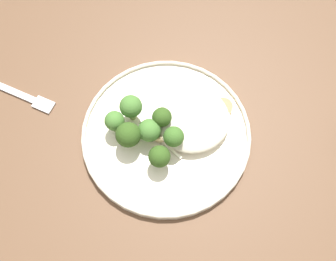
{
  "coord_description": "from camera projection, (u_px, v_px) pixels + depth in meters",
  "views": [
    {
      "loc": [
        0.12,
        0.2,
        1.35
      ],
      "look_at": [
        -0.0,
        -0.03,
        0.76
      ],
      "focal_mm": 40.79,
      "sensor_mm": 36.0,
      "label": 1
    }
  ],
  "objects": [
    {
      "name": "seared_scallop_front_small",
      "position": [
        184.0,
        115.0,
        0.66
      ],
      "size": [
        0.03,
        0.03,
        0.01
      ],
      "color": "#DBB77A",
      "rests_on": "dinner_plate"
    },
    {
      "name": "seared_scallop_left_edge",
      "position": [
        197.0,
        137.0,
        0.64
      ],
      "size": [
        0.02,
        0.02,
        0.01
      ],
      "color": "beige",
      "rests_on": "dinner_plate"
    },
    {
      "name": "broccoli_floret_split_head",
      "position": [
        173.0,
        135.0,
        0.61
      ],
      "size": [
        0.03,
        0.03,
        0.06
      ],
      "color": "#89A356",
      "rests_on": "dinner_plate"
    },
    {
      "name": "seared_scallop_center_golden",
      "position": [
        223.0,
        108.0,
        0.66
      ],
      "size": [
        0.03,
        0.03,
        0.02
      ],
      "color": "#DBB77A",
      "rests_on": "dinner_plate"
    },
    {
      "name": "broccoli_floret_small_sprig",
      "position": [
        115.0,
        121.0,
        0.63
      ],
      "size": [
        0.03,
        0.03,
        0.05
      ],
      "color": "#7A994C",
      "rests_on": "dinner_plate"
    },
    {
      "name": "noodle_bed",
      "position": [
        193.0,
        120.0,
        0.65
      ],
      "size": [
        0.13,
        0.12,
        0.03
      ],
      "color": "beige",
      "rests_on": "dinner_plate"
    },
    {
      "name": "broccoli_floret_beside_noodles",
      "position": [
        131.0,
        107.0,
        0.63
      ],
      "size": [
        0.04,
        0.04,
        0.06
      ],
      "color": "#7A994C",
      "rests_on": "dinner_plate"
    },
    {
      "name": "seared_scallop_rear_pale",
      "position": [
        161.0,
        132.0,
        0.64
      ],
      "size": [
        0.03,
        0.03,
        0.01
      ],
      "color": "#E5C689",
      "rests_on": "dinner_plate"
    },
    {
      "name": "dinner_fork",
      "position": [
        12.0,
        91.0,
        0.69
      ],
      "size": [
        0.13,
        0.16,
        0.0
      ],
      "color": "silver",
      "rests_on": "wooden_dining_table"
    },
    {
      "name": "broccoli_floret_front_edge",
      "position": [
        164.0,
        117.0,
        0.63
      ],
      "size": [
        0.03,
        0.03,
        0.06
      ],
      "color": "#7A994C",
      "rests_on": "dinner_plate"
    },
    {
      "name": "onion_sliver_curled_piece",
      "position": [
        125.0,
        138.0,
        0.65
      ],
      "size": [
        0.03,
        0.04,
        0.0
      ],
      "primitive_type": "cube",
      "rotation": [
        0.0,
        0.0,
        2.21
      ],
      "color": "silver",
      "rests_on": "dinner_plate"
    },
    {
      "name": "broccoli_floret_left_leaning",
      "position": [
        128.0,
        135.0,
        0.61
      ],
      "size": [
        0.04,
        0.04,
        0.06
      ],
      "color": "#89A356",
      "rests_on": "dinner_plate"
    },
    {
      "name": "wooden_dining_table",
      "position": [
        173.0,
        162.0,
        0.73
      ],
      "size": [
        1.4,
        1.0,
        0.74
      ],
      "color": "brown",
      "rests_on": "ground"
    },
    {
      "name": "broccoli_floret_center_pile",
      "position": [
        149.0,
        131.0,
        0.62
      ],
      "size": [
        0.04,
        0.04,
        0.05
      ],
      "color": "#7A994C",
      "rests_on": "dinner_plate"
    },
    {
      "name": "seared_scallop_tiny_bay",
      "position": [
        175.0,
        107.0,
        0.66
      ],
      "size": [
        0.02,
        0.02,
        0.01
      ],
      "color": "beige",
      "rests_on": "dinner_plate"
    },
    {
      "name": "ground",
      "position": [
        171.0,
        221.0,
        1.34
      ],
      "size": [
        6.0,
        6.0,
        0.0
      ],
      "primitive_type": "plane",
      "color": "#665B51"
    },
    {
      "name": "broccoli_floret_rear_charred",
      "position": [
        159.0,
        157.0,
        0.6
      ],
      "size": [
        0.04,
        0.04,
        0.05
      ],
      "color": "#7A994C",
      "rests_on": "dinner_plate"
    },
    {
      "name": "dinner_plate",
      "position": [
        168.0,
        133.0,
        0.66
      ],
      "size": [
        0.29,
        0.29,
        0.02
      ],
      "color": "beige",
      "rests_on": "wooden_dining_table"
    },
    {
      "name": "onion_sliver_short_strip",
      "position": [
        171.0,
        149.0,
        0.64
      ],
      "size": [
        0.02,
        0.04,
        0.0
      ],
      "primitive_type": "cube",
      "rotation": [
        0.0,
        0.0,
        5.01
      ],
      "color": "silver",
      "rests_on": "dinner_plate"
    }
  ]
}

